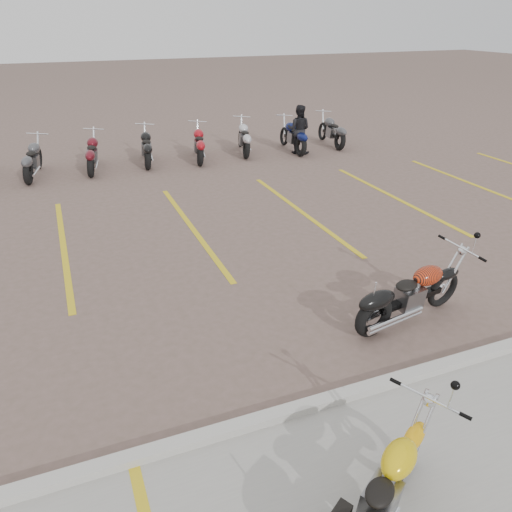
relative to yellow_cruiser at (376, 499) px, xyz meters
The scene contains 7 objects.
ground 3.63m from the yellow_cruiser, 83.80° to the left, with size 100.00×100.00×0.00m, color #6F554F.
curb 1.67m from the yellow_cruiser, 76.21° to the left, with size 60.00×0.18×0.12m, color #ADAAA3.
parking_stripes 7.61m from the yellow_cruiser, 87.06° to the left, with size 38.00×5.50×0.01m, color gold, non-canonical shape.
yellow_cruiser is the anchor object (origin of this frame).
flame_cruiser 3.66m from the yellow_cruiser, 48.78° to the left, with size 2.14×0.52×0.88m.
person_b 13.80m from the yellow_cruiser, 66.48° to the left, with size 0.78×0.61×1.60m, color black.
bg_bike_row 13.14m from the yellow_cruiser, 95.17° to the left, with size 17.40×2.07×1.10m.
Camera 1 is at (-2.51, -6.00, 4.27)m, focal length 35.00 mm.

